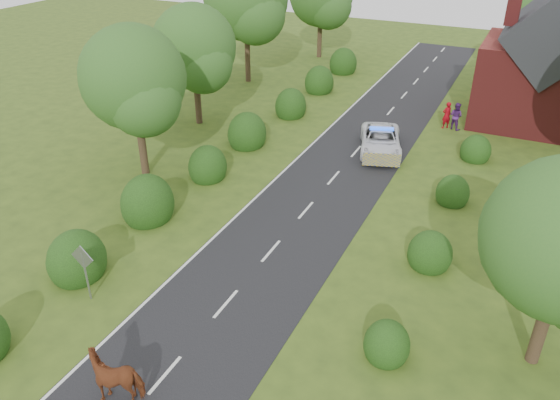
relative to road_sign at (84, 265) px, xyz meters
The scene contains 15 objects.
ground 5.63m from the road_sign, 21.80° to the right, with size 120.00×120.00×0.00m, color #354C19.
road 14.03m from the road_sign, 68.96° to the left, with size 6.00×70.00×0.02m, color black.
road_markings 11.56m from the road_sign, 72.72° to the left, with size 4.96×70.00×0.01m.
hedgerow_left 9.85m from the road_sign, 98.87° to the left, with size 2.75×50.41×3.00m.
hedgerow_right 14.85m from the road_sign, 38.46° to the left, with size 2.10×45.78×2.10m.
tree_left_a 11.55m from the road_sign, 115.73° to the left, with size 5.74×5.60×8.38m.
tree_left_b 19.22m from the road_sign, 109.29° to the left, with size 5.74×5.60×8.07m.
tree_left_c 29.28m from the road_sign, 105.46° to the left, with size 6.97×6.80×10.22m.
tree_right_c 38.76m from the road_sign, 68.30° to the left, with size 6.15×6.00×8.58m.
road_sign is the anchor object (origin of this frame).
house 31.60m from the road_sign, 62.63° to the left, with size 8.00×7.40×9.17m.
cow 5.36m from the road_sign, 37.61° to the right, with size 1.12×2.11×1.50m, color maroon.
police_van 19.69m from the road_sign, 71.26° to the left, with size 3.86×5.72×1.60m.
pedestrian_red 26.08m from the road_sign, 69.26° to the left, with size 0.67×0.44×1.84m, color maroon.
pedestrian_purple 26.36m from the road_sign, 68.09° to the left, with size 0.90×0.70×1.86m, color #4F2169.
Camera 1 is at (9.03, -10.07, 14.03)m, focal length 35.00 mm.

